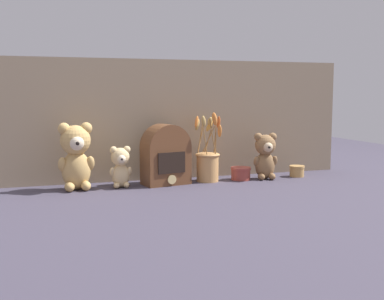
# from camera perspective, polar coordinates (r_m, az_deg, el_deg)

# --- Properties ---
(ground_plane) EXTENTS (4.00, 4.00, 0.00)m
(ground_plane) POSITION_cam_1_polar(r_m,az_deg,el_deg) (2.22, 0.16, -4.01)
(ground_plane) COLOR #3D3847
(backdrop_wall) EXTENTS (1.68, 0.02, 0.57)m
(backdrop_wall) POSITION_cam_1_polar(r_m,az_deg,el_deg) (2.34, -1.12, 3.63)
(backdrop_wall) COLOR gray
(backdrop_wall) RESTS_ON ground
(teddy_bear_large) EXTENTS (0.16, 0.15, 0.29)m
(teddy_bear_large) POSITION_cam_1_polar(r_m,az_deg,el_deg) (2.11, -13.59, -0.57)
(teddy_bear_large) COLOR tan
(teddy_bear_large) RESTS_ON ground
(teddy_bear_medium) EXTENTS (0.12, 0.11, 0.22)m
(teddy_bear_medium) POSITION_cam_1_polar(r_m,az_deg,el_deg) (2.35, 8.69, -0.59)
(teddy_bear_medium) COLOR olive
(teddy_bear_medium) RESTS_ON ground
(teddy_bear_small) EXTENTS (0.10, 0.09, 0.18)m
(teddy_bear_small) POSITION_cam_1_polar(r_m,az_deg,el_deg) (2.14, -8.47, -1.88)
(teddy_bear_small) COLOR #DBBC84
(teddy_bear_small) RESTS_ON ground
(flower_vase) EXTENTS (0.13, 0.16, 0.33)m
(flower_vase) POSITION_cam_1_polar(r_m,az_deg,el_deg) (2.27, 1.88, -1.39)
(flower_vase) COLOR tan
(flower_vase) RESTS_ON ground
(vintage_radio) EXTENTS (0.23, 0.15, 0.28)m
(vintage_radio) POSITION_cam_1_polar(r_m,az_deg,el_deg) (2.19, -3.13, -0.66)
(vintage_radio) COLOR brown
(vintage_radio) RESTS_ON ground
(decorative_tin_tall) EXTENTS (0.08, 0.08, 0.05)m
(decorative_tin_tall) POSITION_cam_1_polar(r_m,az_deg,el_deg) (2.46, 12.32, -2.45)
(decorative_tin_tall) COLOR tan
(decorative_tin_tall) RESTS_ON ground
(decorative_tin_short) EXTENTS (0.10, 0.10, 0.06)m
(decorative_tin_short) POSITION_cam_1_polar(r_m,az_deg,el_deg) (2.32, 5.80, -2.77)
(decorative_tin_short) COLOR #993D33
(decorative_tin_short) RESTS_ON ground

